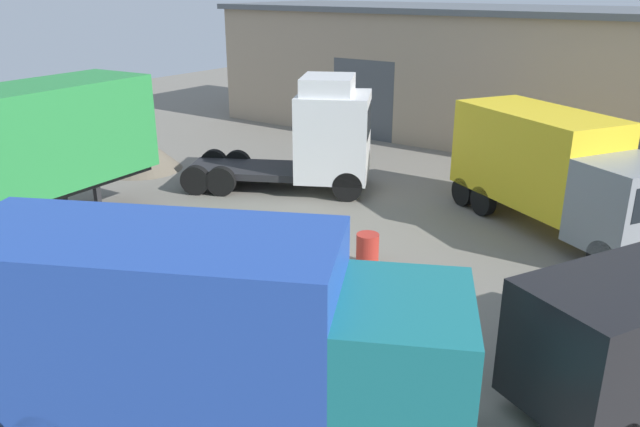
{
  "coord_description": "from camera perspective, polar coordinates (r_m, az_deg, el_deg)",
  "views": [
    {
      "loc": [
        8.37,
        -10.5,
        6.84
      ],
      "look_at": [
        0.19,
        1.03,
        1.6
      ],
      "focal_mm": 35.0,
      "sensor_mm": 36.0,
      "label": 1
    }
  ],
  "objects": [
    {
      "name": "ground_plane",
      "position": [
        15.07,
        -2.87,
        -6.69
      ],
      "size": [
        60.0,
        60.0,
        0.0
      ],
      "primitive_type": "plane",
      "color": "slate"
    },
    {
      "name": "warehouse_building",
      "position": [
        29.83,
        19.18,
        11.71
      ],
      "size": [
        30.6,
        8.25,
        5.85
      ],
      "color": "tan",
      "rests_on": "ground_plane"
    },
    {
      "name": "tractor_unit_white",
      "position": [
        21.53,
        -0.09,
        6.96
      ],
      "size": [
        6.76,
        5.16,
        3.96
      ],
      "rotation": [
        0.0,
        0.0,
        0.49
      ],
      "color": "silver",
      "rests_on": "ground_plane"
    },
    {
      "name": "box_truck_grey",
      "position": [
        19.18,
        20.66,
        3.99
      ],
      "size": [
        7.11,
        5.53,
        3.36
      ],
      "rotation": [
        0.0,
        0.0,
        -0.53
      ],
      "color": "gray",
      "rests_on": "ground_plane"
    },
    {
      "name": "box_truck_teal",
      "position": [
        9.71,
        -10.8,
        -10.34
      ],
      "size": [
        7.97,
        5.57,
        3.45
      ],
      "rotation": [
        0.0,
        0.0,
        0.46
      ],
      "color": "#197075",
      "rests_on": "ground_plane"
    },
    {
      "name": "gravel_pile",
      "position": [
        25.21,
        -16.02,
        5.42
      ],
      "size": [
        3.04,
        3.04,
        1.38
      ],
      "color": "#665B4C",
      "rests_on": "ground_plane"
    },
    {
      "name": "oil_drum",
      "position": [
        15.96,
        4.36,
        -3.37
      ],
      "size": [
        0.58,
        0.58,
        0.88
      ],
      "color": "#B22D23",
      "rests_on": "ground_plane"
    },
    {
      "name": "traffic_cone",
      "position": [
        16.73,
        -1.24,
        -2.85
      ],
      "size": [
        0.4,
        0.4,
        0.55
      ],
      "color": "black",
      "rests_on": "ground_plane"
    }
  ]
}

